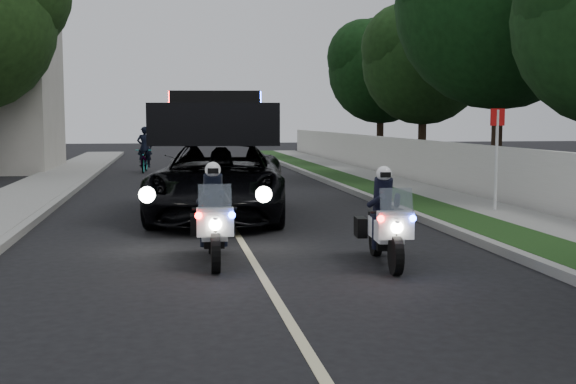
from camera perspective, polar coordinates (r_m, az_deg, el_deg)
The scene contains 16 objects.
ground at distance 6.55m, azimuth 2.44°, elevation -13.90°, with size 120.00×120.00×0.00m, color black.
curb_right at distance 17.05m, azimuth 9.02°, elevation -1.45°, with size 0.20×60.00×0.15m, color gray.
grass_verge at distance 17.28m, azimuth 11.22°, elevation -1.38°, with size 1.20×60.00×0.16m, color #193814.
sidewalk_right at distance 17.78m, azimuth 15.15°, elevation -1.27°, with size 1.40×60.00×0.16m, color gray.
property_wall at distance 18.15m, azimuth 18.08°, elevation 0.92°, with size 0.22×60.00×1.50m, color beige.
curb_left at distance 16.42m, azimuth -19.27°, elevation -1.98°, with size 0.20×60.00×0.15m, color gray.
lane_marking at distance 16.24m, azimuth -4.85°, elevation -2.01°, with size 0.12×50.00×0.01m, color #BFB78C.
police_moto_left at distance 11.24m, azimuth -5.86°, elevation -5.55°, with size 0.64×1.83×1.55m, color silver, non-canonical shape.
police_moto_right at distance 11.13m, azimuth 7.63°, elevation -5.68°, with size 0.62×1.76×1.50m, color white, non-canonical shape.
police_suv at distance 16.26m, azimuth -5.38°, elevation -2.02°, with size 2.83×6.12×2.98m, color black.
bicycle at distance 30.38m, azimuth -11.22°, elevation 1.54°, with size 0.64×1.83×0.96m, color black.
cyclist at distance 30.38m, azimuth -11.22°, elevation 1.54°, with size 0.61×0.41×1.69m, color black.
sign_post at distance 16.99m, azimuth 16.01°, elevation -1.88°, with size 0.39×0.39×2.52m, color #A81E0C, non-canonical shape.
tree_right_c at distance 25.33m, azimuth 16.06°, elevation 0.59°, with size 6.95×6.95×11.58m, color #103511, non-canonical shape.
tree_right_d at distance 32.70m, azimuth 10.50°, elevation 1.85°, with size 5.39×5.39×8.98m, color #173712, non-canonical shape.
tree_right_e at distance 37.96m, azimuth 7.26°, elevation 2.44°, with size 5.44×5.44×9.06m, color black, non-canonical shape.
Camera 1 is at (-1.28, -6.04, 2.21)m, focal length 45.01 mm.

